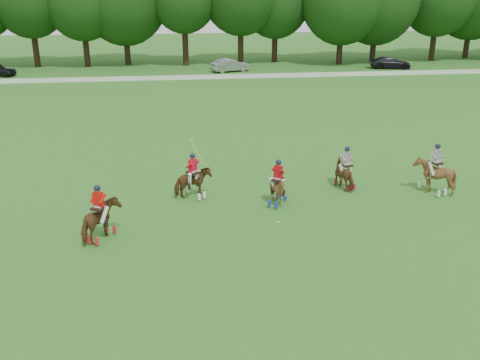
{
  "coord_description": "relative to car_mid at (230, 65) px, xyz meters",
  "views": [
    {
      "loc": [
        -1.66,
        -17.34,
        9.49
      ],
      "look_at": [
        1.03,
        4.2,
        1.4
      ],
      "focal_mm": 40.0,
      "sensor_mm": 36.0,
      "label": 1
    }
  ],
  "objects": [
    {
      "name": "ground",
      "position": [
        -4.75,
        -42.5,
        -0.71
      ],
      "size": [
        180.0,
        180.0,
        0.0
      ],
      "primitive_type": "plane",
      "color": "#2A661D",
      "rests_on": "ground"
    },
    {
      "name": "boundary_rail",
      "position": [
        -4.75,
        -4.5,
        -0.49
      ],
      "size": [
        120.0,
        0.1,
        0.44
      ],
      "primitive_type": "cube",
      "color": "white",
      "rests_on": "ground"
    },
    {
      "name": "polo_stripe_b",
      "position": [
        5.64,
        -37.43,
        0.18
      ],
      "size": [
        1.82,
        1.93,
        2.43
      ],
      "color": "#4A2D13",
      "rests_on": "ground"
    },
    {
      "name": "car_right",
      "position": [
        18.6,
        0.0,
        -0.04
      ],
      "size": [
        4.84,
        2.66,
        1.33
      ],
      "primitive_type": "imported",
      "rotation": [
        0.0,
        0.0,
        1.39
      ],
      "color": "black",
      "rests_on": "ground"
    },
    {
      "name": "car_mid",
      "position": [
        0.0,
        0.0,
        0.0
      ],
      "size": [
        4.55,
        2.79,
        1.42
      ],
      "primitive_type": "imported",
      "rotation": [
        0.0,
        0.0,
        1.89
      ],
      "color": "gray",
      "rests_on": "ground"
    },
    {
      "name": "polo_ball",
      "position": [
        -2.32,
        -39.93,
        -0.66
      ],
      "size": [
        0.09,
        0.09,
        0.09
      ],
      "primitive_type": "sphere",
      "color": "white",
      "rests_on": "ground"
    },
    {
      "name": "polo_stripe_a",
      "position": [
        1.69,
        -36.31,
        0.04
      ],
      "size": [
        1.25,
        1.79,
        2.11
      ],
      "color": "#4A2D13",
      "rests_on": "ground"
    },
    {
      "name": "polo_red_b",
      "position": [
        -5.69,
        -36.64,
        0.05
      ],
      "size": [
        1.87,
        1.86,
        2.7
      ],
      "color": "#4A2D13",
      "rests_on": "ground"
    },
    {
      "name": "polo_red_a",
      "position": [
        -9.44,
        -40.53,
        0.11
      ],
      "size": [
        1.65,
        2.03,
        2.28
      ],
      "color": "#4A2D13",
      "rests_on": "ground"
    },
    {
      "name": "polo_red_c",
      "position": [
        -1.97,
        -37.96,
        0.04
      ],
      "size": [
        1.66,
        1.7,
        2.14
      ],
      "color": "#4A2D13",
      "rests_on": "ground"
    }
  ]
}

